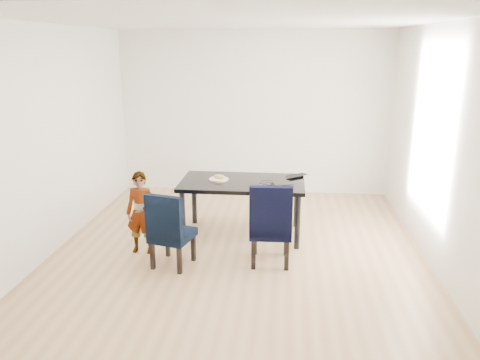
# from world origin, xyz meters

# --- Properties ---
(floor) EXTENTS (4.50, 5.00, 0.01)m
(floor) POSITION_xyz_m (0.00, 0.00, -0.01)
(floor) COLOR tan
(floor) RESTS_ON ground
(ceiling) EXTENTS (4.50, 5.00, 0.01)m
(ceiling) POSITION_xyz_m (0.00, 0.00, 2.71)
(ceiling) COLOR white
(ceiling) RESTS_ON wall_back
(wall_back) EXTENTS (4.50, 0.01, 2.70)m
(wall_back) POSITION_xyz_m (0.00, 2.50, 1.35)
(wall_back) COLOR white
(wall_back) RESTS_ON ground
(wall_front) EXTENTS (4.50, 0.01, 2.70)m
(wall_front) POSITION_xyz_m (0.00, -2.50, 1.35)
(wall_front) COLOR white
(wall_front) RESTS_ON ground
(wall_left) EXTENTS (0.01, 5.00, 2.70)m
(wall_left) POSITION_xyz_m (-2.25, 0.00, 1.35)
(wall_left) COLOR silver
(wall_left) RESTS_ON ground
(wall_right) EXTENTS (0.01, 5.00, 2.70)m
(wall_right) POSITION_xyz_m (2.25, 0.00, 1.35)
(wall_right) COLOR silver
(wall_right) RESTS_ON ground
(dining_table) EXTENTS (1.60, 0.90, 0.75)m
(dining_table) POSITION_xyz_m (0.00, 0.50, 0.38)
(dining_table) COLOR black
(dining_table) RESTS_ON floor
(chair_left) EXTENTS (0.52, 0.54, 0.89)m
(chair_left) POSITION_xyz_m (-0.70, -0.47, 0.45)
(chair_left) COLOR black
(chair_left) RESTS_ON floor
(chair_right) EXTENTS (0.48, 0.50, 0.98)m
(chair_right) POSITION_xyz_m (0.40, -0.28, 0.49)
(chair_right) COLOR black
(chair_right) RESTS_ON floor
(child) EXTENTS (0.37, 0.25, 1.01)m
(child) POSITION_xyz_m (-1.16, -0.15, 0.50)
(child) COLOR orange
(child) RESTS_ON floor
(plate) EXTENTS (0.31, 0.31, 0.01)m
(plate) POSITION_xyz_m (-0.31, 0.53, 0.76)
(plate) COLOR silver
(plate) RESTS_ON dining_table
(sandwich) EXTENTS (0.16, 0.13, 0.06)m
(sandwich) POSITION_xyz_m (-0.31, 0.53, 0.79)
(sandwich) COLOR #A58C3B
(sandwich) RESTS_ON plate
(laptop) EXTENTS (0.37, 0.35, 0.02)m
(laptop) POSITION_xyz_m (0.68, 0.81, 0.76)
(laptop) COLOR black
(laptop) RESTS_ON dining_table
(cable_tangle) EXTENTS (0.19, 0.19, 0.01)m
(cable_tangle) POSITION_xyz_m (0.35, 0.33, 0.75)
(cable_tangle) COLOR black
(cable_tangle) RESTS_ON dining_table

